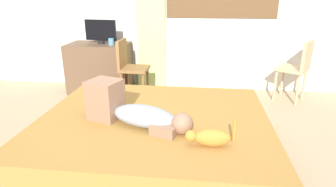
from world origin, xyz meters
name	(u,v)px	position (x,y,z in m)	size (l,w,h in m)	color
ground_plane	(147,169)	(0.00, 0.00, 0.00)	(16.00, 16.00, 0.00)	tan
bed	(155,138)	(0.04, 0.20, 0.21)	(2.07, 1.81, 0.42)	#997A56
person_lying	(134,111)	(-0.11, 0.04, 0.53)	(0.93, 0.51, 0.34)	#8C939E
cat	(210,137)	(0.52, -0.26, 0.49)	(0.36, 0.13, 0.21)	#C67A2D
desk	(100,68)	(-1.11, 2.01, 0.37)	(0.90, 0.56, 0.74)	brown
tv_monitor	(101,31)	(-1.06, 2.01, 0.92)	(0.48, 0.10, 0.35)	black
cup	(111,42)	(-0.87, 1.91, 0.79)	(0.08, 0.08, 0.10)	teal
chair_by_desk	(129,65)	(-0.56, 1.68, 0.51)	(0.39, 0.39, 0.86)	brown
chair_spare	(298,66)	(1.75, 1.89, 0.51)	(0.52, 0.52, 0.86)	tan
curtain_left	(150,12)	(-0.36, 2.29, 1.19)	(0.44, 0.06, 2.37)	#ADCC75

